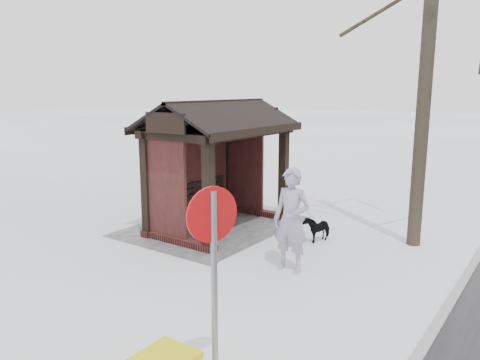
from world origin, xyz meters
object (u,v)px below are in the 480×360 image
bus_shelter (214,139)px  pedestrian (291,220)px  road_sign (213,248)px  dog (317,228)px

bus_shelter → pedestrian: bus_shelter is taller
road_sign → bus_shelter: bearing=-121.1°
pedestrian → dog: bearing=100.5°
dog → road_sign: 5.86m
bus_shelter → pedestrian: bearing=64.9°
bus_shelter → road_sign: 6.41m
pedestrian → road_sign: size_ratio=0.82×
road_sign → dog: bearing=-144.8°
pedestrian → dog: 2.01m
bus_shelter → dog: 3.19m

